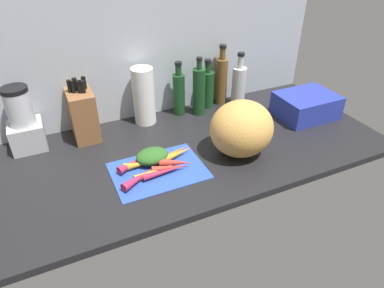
{
  "coord_description": "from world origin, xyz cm",
  "views": [
    {
      "loc": [
        -54.91,
        -117.92,
        85.75
      ],
      "look_at": [
        -5.23,
        -10.27,
        8.21
      ],
      "focal_mm": 32.49,
      "sensor_mm": 36.0,
      "label": 1
    }
  ],
  "objects_px": {
    "winter_squash": "(242,129)",
    "paper_towel_roll": "(144,96)",
    "carrot_6": "(164,172)",
    "carrot_5": "(139,164)",
    "cutting_board": "(158,170)",
    "carrot_2": "(133,163)",
    "bottle_0": "(179,93)",
    "carrot_4": "(170,168)",
    "knife_block": "(83,114)",
    "dish_rack": "(306,105)",
    "carrot_3": "(176,152)",
    "carrot_7": "(140,177)",
    "carrot_1": "(154,172)",
    "carrot_0": "(176,163)",
    "blender_appliance": "(24,123)",
    "bottle_1": "(199,91)",
    "bottle_2": "(207,88)",
    "carrot_8": "(176,154)",
    "bottle_4": "(239,85)"
  },
  "relations": [
    {
      "from": "carrot_5",
      "to": "blender_appliance",
      "type": "bearing_deg",
      "value": 137.39
    },
    {
      "from": "carrot_8",
      "to": "blender_appliance",
      "type": "bearing_deg",
      "value": 147.08
    },
    {
      "from": "carrot_0",
      "to": "bottle_1",
      "type": "bearing_deg",
      "value": 53.09
    },
    {
      "from": "carrot_2",
      "to": "paper_towel_roll",
      "type": "relative_size",
      "value": 0.52
    },
    {
      "from": "carrot_6",
      "to": "dish_rack",
      "type": "distance_m",
      "value": 0.85
    },
    {
      "from": "carrot_0",
      "to": "bottle_0",
      "type": "bearing_deg",
      "value": 65.18
    },
    {
      "from": "carrot_3",
      "to": "bottle_0",
      "type": "xyz_separation_m",
      "value": [
        0.17,
        0.35,
        0.1
      ]
    },
    {
      "from": "paper_towel_roll",
      "to": "bottle_1",
      "type": "height_order",
      "value": "bottle_1"
    },
    {
      "from": "carrot_2",
      "to": "blender_appliance",
      "type": "bearing_deg",
      "value": 137.41
    },
    {
      "from": "cutting_board",
      "to": "bottle_4",
      "type": "bearing_deg",
      "value": 32.59
    },
    {
      "from": "carrot_4",
      "to": "carrot_7",
      "type": "distance_m",
      "value": 0.13
    },
    {
      "from": "knife_block",
      "to": "winter_squash",
      "type": "bearing_deg",
      "value": -35.49
    },
    {
      "from": "cutting_board",
      "to": "paper_towel_roll",
      "type": "height_order",
      "value": "paper_towel_roll"
    },
    {
      "from": "carrot_0",
      "to": "carrot_8",
      "type": "bearing_deg",
      "value": 65.86
    },
    {
      "from": "carrot_1",
      "to": "winter_squash",
      "type": "bearing_deg",
      "value": 0.13
    },
    {
      "from": "carrot_1",
      "to": "carrot_5",
      "type": "xyz_separation_m",
      "value": [
        -0.04,
        0.07,
        0.0
      ]
    },
    {
      "from": "carrot_0",
      "to": "carrot_7",
      "type": "relative_size",
      "value": 0.77
    },
    {
      "from": "carrot_8",
      "to": "carrot_0",
      "type": "bearing_deg",
      "value": -114.14
    },
    {
      "from": "carrot_4",
      "to": "knife_block",
      "type": "distance_m",
      "value": 0.5
    },
    {
      "from": "carrot_6",
      "to": "carrot_5",
      "type": "bearing_deg",
      "value": 131.53
    },
    {
      "from": "carrot_1",
      "to": "winter_squash",
      "type": "xyz_separation_m",
      "value": [
        0.39,
        0.0,
        0.1
      ]
    },
    {
      "from": "carrot_0",
      "to": "bottle_0",
      "type": "height_order",
      "value": "bottle_0"
    },
    {
      "from": "bottle_0",
      "to": "dish_rack",
      "type": "bearing_deg",
      "value": -27.16
    },
    {
      "from": "bottle_0",
      "to": "bottle_1",
      "type": "bearing_deg",
      "value": -24.58
    },
    {
      "from": "carrot_5",
      "to": "bottle_2",
      "type": "relative_size",
      "value": 0.47
    },
    {
      "from": "carrot_3",
      "to": "paper_towel_roll",
      "type": "xyz_separation_m",
      "value": [
        -0.02,
        0.34,
        0.12
      ]
    },
    {
      "from": "carrot_1",
      "to": "carrot_4",
      "type": "distance_m",
      "value": 0.07
    },
    {
      "from": "bottle_2",
      "to": "dish_rack",
      "type": "distance_m",
      "value": 0.51
    },
    {
      "from": "carrot_1",
      "to": "carrot_5",
      "type": "distance_m",
      "value": 0.08
    },
    {
      "from": "carrot_5",
      "to": "carrot_7",
      "type": "bearing_deg",
      "value": -104.51
    },
    {
      "from": "bottle_1",
      "to": "carrot_0",
      "type": "bearing_deg",
      "value": -126.91
    },
    {
      "from": "winter_squash",
      "to": "paper_towel_roll",
      "type": "distance_m",
      "value": 0.52
    },
    {
      "from": "paper_towel_roll",
      "to": "dish_rack",
      "type": "distance_m",
      "value": 0.82
    },
    {
      "from": "cutting_board",
      "to": "carrot_2",
      "type": "relative_size",
      "value": 2.55
    },
    {
      "from": "knife_block",
      "to": "cutting_board",
      "type": "bearing_deg",
      "value": -61.54
    },
    {
      "from": "carrot_3",
      "to": "carrot_5",
      "type": "distance_m",
      "value": 0.17
    },
    {
      "from": "carrot_5",
      "to": "carrot_8",
      "type": "xyz_separation_m",
      "value": [
        0.16,
        0.0,
        0.0
      ]
    },
    {
      "from": "blender_appliance",
      "to": "carrot_3",
      "type": "bearing_deg",
      "value": -30.72
    },
    {
      "from": "cutting_board",
      "to": "blender_appliance",
      "type": "xyz_separation_m",
      "value": [
        -0.45,
        0.4,
        0.12
      ]
    },
    {
      "from": "carrot_2",
      "to": "blender_appliance",
      "type": "height_order",
      "value": "blender_appliance"
    },
    {
      "from": "carrot_8",
      "to": "winter_squash",
      "type": "relative_size",
      "value": 0.59
    },
    {
      "from": "blender_appliance",
      "to": "dish_rack",
      "type": "xyz_separation_m",
      "value": [
        1.3,
        -0.28,
        -0.06
      ]
    },
    {
      "from": "cutting_board",
      "to": "carrot_6",
      "type": "distance_m",
      "value": 0.05
    },
    {
      "from": "carrot_2",
      "to": "carrot_6",
      "type": "xyz_separation_m",
      "value": [
        0.09,
        -0.1,
        -0.0
      ]
    },
    {
      "from": "carrot_6",
      "to": "carrot_7",
      "type": "height_order",
      "value": "carrot_7"
    },
    {
      "from": "carrot_6",
      "to": "bottle_2",
      "type": "height_order",
      "value": "bottle_2"
    },
    {
      "from": "carrot_5",
      "to": "dish_rack",
      "type": "relative_size",
      "value": 0.42
    },
    {
      "from": "bottle_1",
      "to": "bottle_4",
      "type": "relative_size",
      "value": 1.04
    },
    {
      "from": "cutting_board",
      "to": "carrot_3",
      "type": "distance_m",
      "value": 0.13
    },
    {
      "from": "paper_towel_roll",
      "to": "bottle_0",
      "type": "relative_size",
      "value": 1.01
    }
  ]
}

